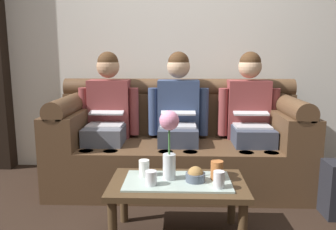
% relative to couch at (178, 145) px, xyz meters
% --- Properties ---
extents(back_wall_patterned, '(6.00, 0.12, 2.90)m').
position_rel_couch_xyz_m(back_wall_patterned, '(0.00, 0.53, 1.08)').
color(back_wall_patterned, silver).
rests_on(back_wall_patterned, ground_plane).
extents(couch, '(2.22, 0.88, 0.96)m').
position_rel_couch_xyz_m(couch, '(0.00, 0.00, 0.00)').
color(couch, '#513823').
rests_on(couch, ground_plane).
extents(person_left, '(0.56, 0.67, 1.22)m').
position_rel_couch_xyz_m(person_left, '(-0.65, -0.00, 0.29)').
color(person_left, '#595B66').
rests_on(person_left, ground_plane).
extents(person_middle, '(0.56, 0.67, 1.22)m').
position_rel_couch_xyz_m(person_middle, '(0.00, -0.00, 0.29)').
color(person_middle, '#383D4C').
rests_on(person_middle, ground_plane).
extents(person_right, '(0.56, 0.67, 1.22)m').
position_rel_couch_xyz_m(person_right, '(0.65, -0.00, 0.29)').
color(person_right, '#383D4C').
rests_on(person_right, ground_plane).
extents(coffee_table, '(0.87, 0.51, 0.40)m').
position_rel_couch_xyz_m(coffee_table, '(0.00, -0.96, -0.04)').
color(coffee_table, '#47331E').
rests_on(coffee_table, ground_plane).
extents(flower_vase, '(0.13, 0.13, 0.45)m').
position_rel_couch_xyz_m(flower_vase, '(-0.05, -0.93, 0.30)').
color(flower_vase, silver).
rests_on(flower_vase, coffee_table).
extents(snack_bowl, '(0.13, 0.13, 0.10)m').
position_rel_couch_xyz_m(snack_bowl, '(0.11, -0.97, 0.06)').
color(snack_bowl, '#4C5666').
rests_on(snack_bowl, coffee_table).
extents(cup_near_left, '(0.08, 0.08, 0.12)m').
position_rel_couch_xyz_m(cup_near_left, '(0.25, -0.93, 0.09)').
color(cup_near_left, '#B26633').
rests_on(cup_near_left, coffee_table).
extents(cup_near_right, '(0.07, 0.07, 0.11)m').
position_rel_couch_xyz_m(cup_near_right, '(-0.22, -0.88, 0.08)').
color(cup_near_right, white).
rests_on(cup_near_right, coffee_table).
extents(cup_far_center, '(0.07, 0.07, 0.09)m').
position_rel_couch_xyz_m(cup_far_center, '(-0.16, -1.04, 0.07)').
color(cup_far_center, silver).
rests_on(cup_far_center, coffee_table).
extents(cup_far_left, '(0.07, 0.07, 0.10)m').
position_rel_couch_xyz_m(cup_far_left, '(0.25, -1.07, 0.08)').
color(cup_far_left, silver).
rests_on(cup_far_left, coffee_table).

